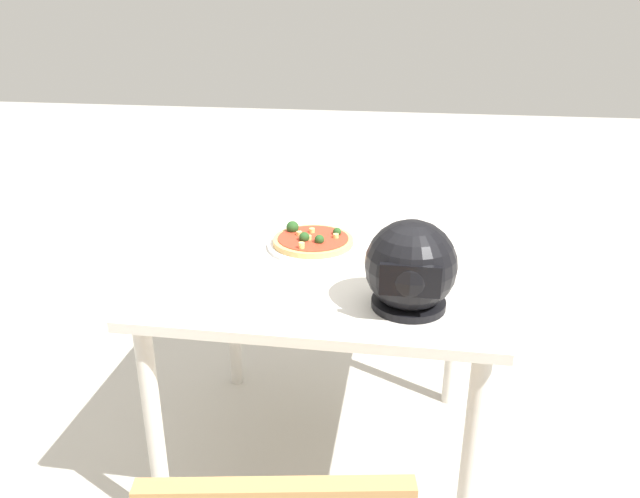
{
  "coord_description": "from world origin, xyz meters",
  "views": [
    {
      "loc": [
        -0.24,
        1.7,
        1.5
      ],
      "look_at": [
        0.03,
        -0.06,
        0.76
      ],
      "focal_mm": 34.29,
      "sensor_mm": 36.0,
      "label": 1
    }
  ],
  "objects": [
    {
      "name": "pizza_plate",
      "position": [
        0.06,
        -0.12,
        0.75
      ],
      "size": [
        0.3,
        0.3,
        0.01
      ],
      "primitive_type": "cylinder",
      "color": "white",
      "rests_on": "dining_table"
    },
    {
      "name": "pizza",
      "position": [
        0.07,
        -0.12,
        0.77
      ],
      "size": [
        0.26,
        0.26,
        0.05
      ],
      "color": "tan",
      "rests_on": "pizza_plate"
    },
    {
      "name": "dining_table",
      "position": [
        0.0,
        0.0,
        0.65
      ],
      "size": [
        0.99,
        0.9,
        0.74
      ],
      "color": "beige",
      "rests_on": "ground"
    },
    {
      "name": "motorcycle_helmet",
      "position": [
        -0.25,
        0.25,
        0.86
      ],
      "size": [
        0.24,
        0.24,
        0.24
      ],
      "color": "black",
      "rests_on": "dining_table"
    },
    {
      "name": "ground_plane",
      "position": [
        0.0,
        0.0,
        0.0
      ],
      "size": [
        14.0,
        14.0,
        0.0
      ],
      "primitive_type": "plane",
      "color": "#B2ADA3"
    }
  ]
}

